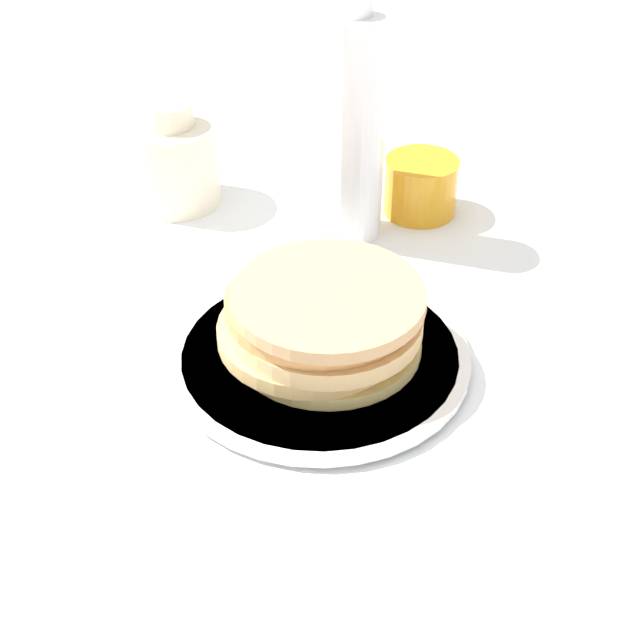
# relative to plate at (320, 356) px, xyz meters

# --- Properties ---
(ground_plane) EXTENTS (4.00, 4.00, 0.00)m
(ground_plane) POSITION_rel_plate_xyz_m (0.01, -0.01, -0.01)
(ground_plane) COLOR white
(plate) EXTENTS (0.27, 0.27, 0.01)m
(plate) POSITION_rel_plate_xyz_m (0.00, 0.00, 0.00)
(plate) COLOR white
(plate) RESTS_ON ground_plane
(pancake_stack) EXTENTS (0.17, 0.18, 0.07)m
(pancake_stack) POSITION_rel_plate_xyz_m (-0.00, 0.00, 0.04)
(pancake_stack) COLOR #D6BB6E
(pancake_stack) RESTS_ON plate
(juice_glass) EXTENTS (0.08, 0.08, 0.06)m
(juice_glass) POSITION_rel_plate_xyz_m (-0.29, 0.01, 0.02)
(juice_glass) COLOR orange
(juice_glass) RESTS_ON ground_plane
(cream_jug) EXTENTS (0.10, 0.10, 0.12)m
(cream_jug) POSITION_rel_plate_xyz_m (-0.21, -0.26, 0.04)
(cream_jug) COLOR beige
(cream_jug) RESTS_ON ground_plane
(water_bottle_near) EXTENTS (0.07, 0.07, 0.25)m
(water_bottle_near) POSITION_rel_plate_xyz_m (-0.22, -0.05, 0.11)
(water_bottle_near) COLOR white
(water_bottle_near) RESTS_ON ground_plane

